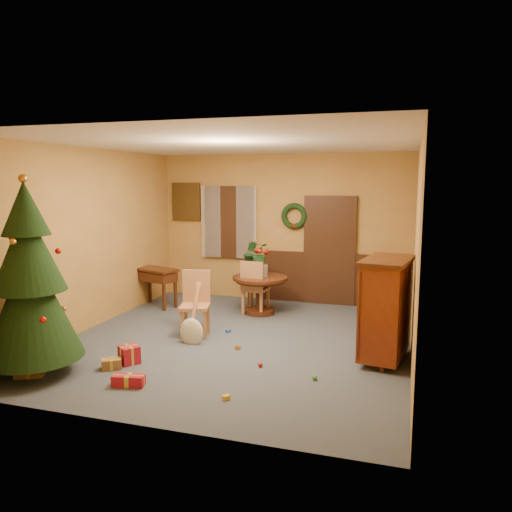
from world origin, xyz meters
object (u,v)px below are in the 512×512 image
at_px(dining_table, 260,288).
at_px(christmas_tree, 30,282).
at_px(chair_near, 196,301).
at_px(writing_desk, 156,278).
at_px(sideboard, 386,306).

bearing_deg(dining_table, christmas_tree, -117.38).
relative_size(chair_near, writing_desk, 1.09).
relative_size(dining_table, chair_near, 0.99).
height_order(dining_table, sideboard, sideboard).
relative_size(chair_near, christmas_tree, 0.41).
height_order(christmas_tree, sideboard, christmas_tree).
xyz_separation_m(dining_table, chair_near, (-0.60, -1.49, 0.06)).
height_order(christmas_tree, writing_desk, christmas_tree).
relative_size(dining_table, christmas_tree, 0.40).
bearing_deg(dining_table, chair_near, -111.87).
height_order(chair_near, christmas_tree, christmas_tree).
bearing_deg(chair_near, christmas_tree, -121.03).
xyz_separation_m(christmas_tree, writing_desk, (-0.19, 3.47, -0.61)).
bearing_deg(chair_near, sideboard, -5.76).
distance_m(dining_table, christmas_tree, 4.07).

